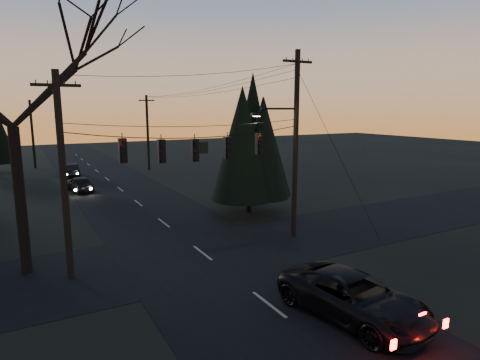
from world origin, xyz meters
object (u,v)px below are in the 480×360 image
sedan_oncoming_a (80,184)px  evergreen_right (249,144)px  utility_pole_far_r (149,170)px  bare_tree_left (7,63)px  suv_near (353,297)px  sedan_oncoming_b (70,170)px  utility_pole_right (293,236)px  utility_pole_far_l (36,168)px  utility_pole_left (71,278)px

sedan_oncoming_a → evergreen_right: bearing=118.9°
utility_pole_far_r → bare_tree_left: size_ratio=0.68×
bare_tree_left → suv_near: 15.80m
evergreen_right → sedan_oncoming_b: size_ratio=2.11×
utility_pole_right → utility_pole_far_l: 37.79m
utility_pole_far_l → sedan_oncoming_b: bearing=-70.7°
utility_pole_far_r → suv_near: 36.30m
utility_pole_far_r → sedan_oncoming_a: (-8.70, -9.30, 0.67)m
sedan_oncoming_a → sedan_oncoming_b: 8.88m
utility_pole_right → suv_near: 8.88m
bare_tree_left → utility_pole_far_r: bearing=63.7°
bare_tree_left → evergreen_right: 14.84m
evergreen_right → utility_pole_far_l: bearing=111.7°
utility_pole_left → suv_near: 11.42m
utility_pole_left → utility_pole_far_r: size_ratio=1.00×
bare_tree_left → suv_near: bare_tree_left is taller
utility_pole_far_l → evergreen_right: (12.00, -30.20, 4.70)m
utility_pole_right → suv_near: utility_pole_right is taller
bare_tree_left → evergreen_right: (13.61, 4.28, -4.09)m
suv_near → sedan_oncoming_b: (-5.04, 35.70, -0.11)m
utility_pole_far_l → evergreen_right: evergreen_right is taller
utility_pole_right → utility_pole_far_r: utility_pole_right is taller
utility_pole_far_r → suv_near: (-3.51, -36.12, 0.75)m
utility_pole_right → sedan_oncoming_a: utility_pole_right is taller
evergreen_right → sedan_oncoming_a: bearing=125.5°
evergreen_right → sedan_oncoming_a: evergreen_right is taller
sedan_oncoming_a → bare_tree_left: bearing=69.0°
utility_pole_far_r → evergreen_right: bearing=-88.7°
utility_pole_right → utility_pole_far_l: size_ratio=1.25×
utility_pole_right → sedan_oncoming_b: (-8.55, 27.58, 0.64)m
utility_pole_left → bare_tree_left: (-1.61, 1.52, 8.79)m
utility_pole_right → utility_pole_left: utility_pole_right is taller
utility_pole_far_l → bare_tree_left: (-1.61, -34.48, 8.79)m
utility_pole_far_r → utility_pole_left: bearing=-112.3°
evergreen_right → suv_near: (-4.01, -13.92, -3.95)m
utility_pole_far_l → evergreen_right: bearing=-68.3°
bare_tree_left → sedan_oncoming_b: size_ratio=3.23×
utility_pole_far_r → evergreen_right: size_ratio=1.04×
utility_pole_right → sedan_oncoming_b: 28.88m
utility_pole_right → utility_pole_left: 11.50m
sedan_oncoming_a → utility_pole_far_r: bearing=-139.7°
sedan_oncoming_b → evergreen_right: bearing=109.6°
utility_pole_far_r → sedan_oncoming_a: utility_pole_far_r is taller
utility_pole_far_r → sedan_oncoming_b: size_ratio=2.18×
utility_pole_right → evergreen_right: 7.48m
utility_pole_left → evergreen_right: size_ratio=1.04×
utility_pole_far_r → suv_near: bearing=-95.5°
suv_near → sedan_oncoming_a: suv_near is taller
utility_pole_far_r → utility_pole_far_l: size_ratio=1.06×
suv_near → sedan_oncoming_b: 36.05m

